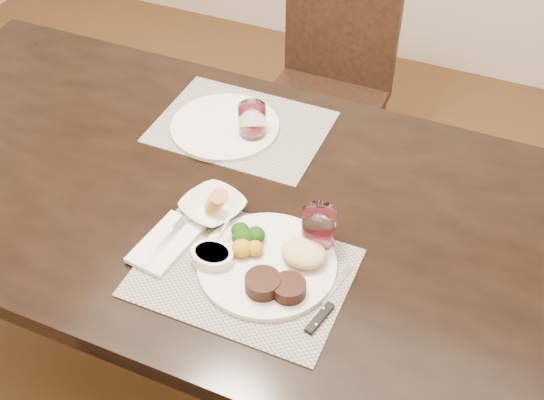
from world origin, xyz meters
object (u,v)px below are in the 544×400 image
at_px(wine_glass_near, 318,231).
at_px(far_plate, 225,126).
at_px(cracker_bowl, 213,207).
at_px(chair_far, 329,80).
at_px(dinner_plate, 272,264).
at_px(steak_knife, 324,310).

height_order(wine_glass_near, far_plate, wine_glass_near).
bearing_deg(cracker_bowl, far_plate, 111.45).
relative_size(chair_far, dinner_plate, 2.91).
xyz_separation_m(chair_far, steak_knife, (0.40, -1.18, 0.26)).
height_order(chair_far, steak_knife, chair_far).
relative_size(dinner_plate, wine_glass_near, 2.96).
distance_m(dinner_plate, wine_glass_near, 0.13).
relative_size(cracker_bowl, far_plate, 0.60).
distance_m(chair_far, dinner_plate, 1.17).
bearing_deg(steak_knife, far_plate, 147.36).
xyz_separation_m(dinner_plate, far_plate, (-0.32, 0.41, -0.01)).
distance_m(cracker_bowl, far_plate, 0.33).
bearing_deg(far_plate, steak_knife, -45.73).
bearing_deg(cracker_bowl, chair_far, 93.13).
height_order(chair_far, dinner_plate, chair_far).
bearing_deg(far_plate, wine_glass_near, -38.43).
distance_m(steak_knife, cracker_bowl, 0.38).
distance_m(dinner_plate, steak_knife, 0.16).
bearing_deg(steak_knife, chair_far, 121.84).
distance_m(chair_far, cracker_bowl, 1.04).
relative_size(steak_knife, wine_glass_near, 1.99).
distance_m(dinner_plate, cracker_bowl, 0.23).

